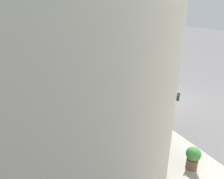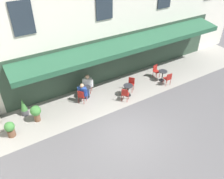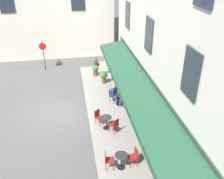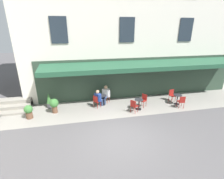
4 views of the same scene
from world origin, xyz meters
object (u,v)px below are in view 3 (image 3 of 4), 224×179
at_px(cafe_table_streetside, 106,121).
at_px(cafe_chair_red_near_door, 115,125).
at_px(cafe_chair_red_under_awning, 98,116).
at_px(potted_plant_mid_terrace, 95,70).
at_px(potted_plant_entrance_left, 104,76).
at_px(cafe_table_near_entrance, 119,98).
at_px(no_parking_sign, 43,50).
at_px(potted_plant_under_sign, 96,61).
at_px(cafe_table_mid_terrace, 121,159).
at_px(cafe_chair_red_corner_right, 134,155).
at_px(cafe_chair_red_kerbside, 112,94).
at_px(cafe_chair_red_facing_street, 128,100).
at_px(seated_companion_in_white, 125,97).
at_px(potted_plant_by_steps, 114,73).
at_px(cafe_chair_red_by_window, 107,159).
at_px(seated_patron_in_blue, 115,93).

height_order(cafe_table_streetside, cafe_chair_red_near_door, cafe_chair_red_near_door).
distance_m(cafe_table_streetside, cafe_chair_red_under_awning, 0.63).
xyz_separation_m(cafe_chair_red_under_awning, potted_plant_mid_terrace, (6.63, -0.61, -0.06)).
relative_size(potted_plant_mid_terrace, potted_plant_entrance_left, 0.89).
bearing_deg(cafe_table_near_entrance, no_parking_sign, 38.06).
bearing_deg(potted_plant_mid_terrace, potted_plant_under_sign, -8.19).
bearing_deg(cafe_table_mid_terrace, potted_plant_under_sign, -1.44).
bearing_deg(cafe_chair_red_corner_right, cafe_chair_red_kerbside, 0.08).
relative_size(cafe_chair_red_facing_street, seated_companion_in_white, 0.67).
xyz_separation_m(seated_companion_in_white, potted_plant_by_steps, (4.02, -0.00, -0.18)).
height_order(cafe_chair_red_near_door, potted_plant_entrance_left, potted_plant_entrance_left).
bearing_deg(cafe_table_near_entrance, potted_plant_by_steps, -4.78).
xyz_separation_m(cafe_table_near_entrance, cafe_chair_red_kerbside, (0.49, 0.39, 0.06)).
distance_m(no_parking_sign, potted_plant_mid_terrace, 4.59).
xyz_separation_m(cafe_chair_red_near_door, potted_plant_mid_terrace, (7.63, 0.16, -0.06)).
xyz_separation_m(seated_companion_in_white, potted_plant_mid_terrace, (5.05, 1.32, -0.23)).
relative_size(cafe_chair_red_by_window, cafe_chair_red_under_awning, 1.00).
relative_size(cafe_chair_red_near_door, potted_plant_mid_terrace, 1.03).
height_order(cafe_chair_red_kerbside, seated_patron_in_blue, seated_patron_in_blue).
distance_m(cafe_chair_red_facing_street, potted_plant_mid_terrace, 5.40).
relative_size(cafe_chair_red_kerbside, cafe_table_streetside, 1.21).
bearing_deg(cafe_table_streetside, potted_plant_by_steps, -14.14).
bearing_deg(potted_plant_under_sign, no_parking_sign, 94.93).
xyz_separation_m(cafe_table_mid_terrace, potted_plant_mid_terrace, (10.19, -0.01, 0.00)).
bearing_deg(cafe_chair_red_facing_street, no_parking_sign, 38.84).
bearing_deg(potted_plant_entrance_left, cafe_table_near_entrance, -170.67).
distance_m(cafe_table_mid_terrace, cafe_chair_red_near_door, 2.57).
height_order(cafe_table_near_entrance, cafe_chair_red_under_awning, cafe_chair_red_under_awning).
bearing_deg(seated_patron_in_blue, no_parking_sign, 38.03).
relative_size(cafe_table_mid_terrace, potted_plant_entrance_left, 0.76).
height_order(cafe_chair_red_under_awning, potted_plant_by_steps, potted_plant_by_steps).
bearing_deg(potted_plant_under_sign, cafe_table_streetside, 176.79).
height_order(cafe_table_near_entrance, no_parking_sign, no_parking_sign).
height_order(cafe_table_mid_terrace, potted_plant_entrance_left, potted_plant_entrance_left).
distance_m(cafe_chair_red_kerbside, cafe_chair_red_facing_street, 1.26).
bearing_deg(seated_patron_in_blue, seated_companion_in_white, -136.14).
xyz_separation_m(seated_patron_in_blue, potted_plant_under_sign, (6.52, 0.45, -0.30)).
height_order(cafe_chair_red_under_awning, potted_plant_mid_terrace, cafe_chair_red_under_awning).
bearing_deg(cafe_table_streetside, seated_companion_in_white, -36.52).
xyz_separation_m(cafe_chair_red_by_window, cafe_table_streetside, (2.99, -0.42, -0.06)).
xyz_separation_m(cafe_table_mid_terrace, cafe_chair_red_corner_right, (0.08, -0.63, 0.06)).
bearing_deg(seated_companion_in_white, cafe_chair_red_kerbside, 42.78).
relative_size(cafe_table_streetside, potted_plant_entrance_left, 0.76).
distance_m(cafe_table_near_entrance, potted_plant_entrance_left, 3.35).
distance_m(cafe_table_near_entrance, cafe_table_mid_terrace, 5.51).
xyz_separation_m(cafe_chair_red_kerbside, potted_plant_entrance_left, (2.81, 0.15, 0.05)).
height_order(cafe_chair_red_by_window, potted_plant_under_sign, cafe_chair_red_by_window).
relative_size(cafe_chair_red_kerbside, cafe_chair_red_corner_right, 1.00).
bearing_deg(potted_plant_mid_terrace, potted_plant_by_steps, -127.95).
height_order(cafe_table_near_entrance, cafe_chair_red_corner_right, cafe_chair_red_corner_right).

